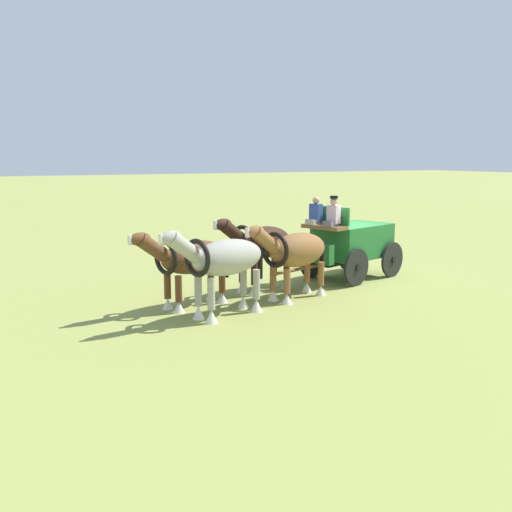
{
  "coord_description": "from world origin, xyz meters",
  "views": [
    {
      "loc": [
        11.52,
        15.34,
        3.94
      ],
      "look_at": [
        4.13,
        1.1,
        1.2
      ],
      "focal_mm": 41.14,
      "sensor_mm": 36.0,
      "label": 1
    }
  ],
  "objects_px": {
    "show_wagon": "(350,242)",
    "draft_horse_rear_near": "(294,252)",
    "draft_horse_rear_off": "(261,245)",
    "draft_horse_lead_near": "(223,261)",
    "draft_horse_lead_off": "(190,260)"
  },
  "relations": [
    {
      "from": "show_wagon",
      "to": "draft_horse_rear_near",
      "type": "xyz_separation_m",
      "value": [
        3.07,
        1.61,
        0.14
      ]
    },
    {
      "from": "show_wagon",
      "to": "draft_horse_rear_off",
      "type": "height_order",
      "value": "show_wagon"
    },
    {
      "from": "show_wagon",
      "to": "draft_horse_lead_near",
      "type": "bearing_deg",
      "value": 23.11
    },
    {
      "from": "draft_horse_lead_off",
      "to": "show_wagon",
      "type": "bearing_deg",
      "value": -169.22
    },
    {
      "from": "draft_horse_lead_off",
      "to": "draft_horse_lead_near",
      "type": "bearing_deg",
      "value": 107.24
    },
    {
      "from": "draft_horse_lead_off",
      "to": "draft_horse_rear_near",
      "type": "bearing_deg",
      "value": 170.5
    },
    {
      "from": "draft_horse_rear_off",
      "to": "draft_horse_lead_near",
      "type": "xyz_separation_m",
      "value": [
        2.11,
        2.0,
        0.02
      ]
    },
    {
      "from": "show_wagon",
      "to": "draft_horse_lead_near",
      "type": "distance_m",
      "value": 6.06
    },
    {
      "from": "draft_horse_lead_near",
      "to": "draft_horse_lead_off",
      "type": "relative_size",
      "value": 1.02
    },
    {
      "from": "show_wagon",
      "to": "draft_horse_lead_near",
      "type": "height_order",
      "value": "show_wagon"
    },
    {
      "from": "show_wagon",
      "to": "draft_horse_lead_near",
      "type": "relative_size",
      "value": 1.75
    },
    {
      "from": "show_wagon",
      "to": "draft_horse_rear_off",
      "type": "distance_m",
      "value": 3.48
    },
    {
      "from": "draft_horse_rear_off",
      "to": "draft_horse_lead_near",
      "type": "distance_m",
      "value": 2.91
    },
    {
      "from": "draft_horse_rear_near",
      "to": "draft_horse_lead_near",
      "type": "bearing_deg",
      "value": 16.94
    },
    {
      "from": "draft_horse_rear_near",
      "to": "draft_horse_rear_off",
      "type": "distance_m",
      "value": 1.3
    }
  ]
}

